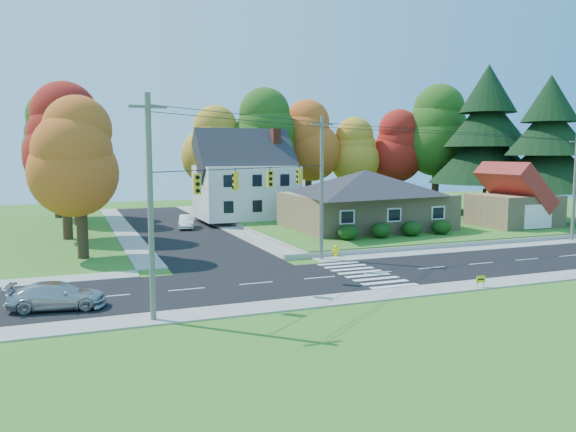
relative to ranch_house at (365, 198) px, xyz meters
name	(u,v)px	position (x,y,z in m)	size (l,w,h in m)	color
ground	(378,273)	(-8.00, -16.00, -3.27)	(120.00, 120.00, 0.00)	#3D7923
road_main	(378,273)	(-8.00, -16.00, -3.26)	(90.00, 8.00, 0.02)	black
road_cross	(175,228)	(-16.00, 10.00, -3.25)	(8.00, 44.00, 0.02)	black
sidewalk_north	(342,258)	(-8.00, -11.00, -3.23)	(90.00, 2.00, 0.08)	#9C9A90
sidewalk_south	(425,290)	(-8.00, -21.00, -3.23)	(90.00, 2.00, 0.08)	#9C9A90
lawn	(383,222)	(5.00, 5.00, -3.02)	(30.00, 30.00, 0.50)	#3D7923
ranch_house	(365,198)	(0.00, 0.00, 0.00)	(14.60, 10.60, 5.40)	tan
colonial_house	(246,180)	(-7.96, 12.00, 1.32)	(10.40, 8.40, 9.60)	silver
garage	(514,201)	(14.00, -4.01, -0.42)	(7.30, 6.30, 4.60)	tan
hedge_row	(396,229)	(-0.50, -6.20, -2.13)	(10.70, 1.70, 1.27)	#163A10
traffic_infrastructure	(366,189)	(-8.15, -14.65, 1.88)	(38.10, 10.66, 10.00)	#666059
tree_lot_0	(213,146)	(-10.00, 18.00, 5.04)	(6.72, 6.72, 12.51)	#3F2A19
tree_lot_1	(265,135)	(-4.00, 17.00, 6.35)	(7.84, 7.84, 14.60)	#3F2A19
tree_lot_2	(309,141)	(2.00, 18.00, 5.70)	(7.28, 7.28, 13.56)	#3F2A19
tree_lot_3	(355,152)	(8.00, 17.00, 4.39)	(6.16, 6.16, 11.47)	#3F2A19
tree_lot_4	(401,146)	(14.00, 16.00, 5.04)	(6.72, 6.72, 12.51)	#3F2A19
tree_lot_5	(437,131)	(18.00, 14.00, 7.00)	(8.40, 8.40, 15.64)	#3F2A19
conifer_east_a	(487,136)	(19.00, 6.00, 6.12)	(12.80, 12.80, 16.96)	#3F2A19
conifer_east_b	(548,145)	(20.00, -2.00, 5.01)	(11.20, 11.20, 14.84)	#3F2A19
tree_west_0	(79,157)	(-25.00, -4.00, 3.89)	(6.16, 6.16, 11.47)	#3F2A19
tree_west_1	(64,141)	(-26.00, 6.00, 5.20)	(7.28, 7.28, 13.56)	#3F2A19
tree_west_2	(75,150)	(-25.00, 16.00, 4.54)	(6.72, 6.72, 12.51)	#3F2A19
tree_west_3	(55,139)	(-27.00, 24.00, 5.85)	(7.84, 7.84, 14.60)	#3F2A19
silver_sedan	(57,296)	(-26.51, -17.61, -2.60)	(1.82, 4.48, 1.30)	#B4B5B8
white_car	(187,222)	(-15.00, 9.08, -2.58)	(1.40, 4.03, 1.33)	white
fire_hydrant	(336,251)	(-8.12, -10.31, -2.83)	(0.52, 0.40, 0.90)	#FFEC00
yard_sign	(481,280)	(-4.80, -21.62, -2.77)	(0.56, 0.08, 0.70)	black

